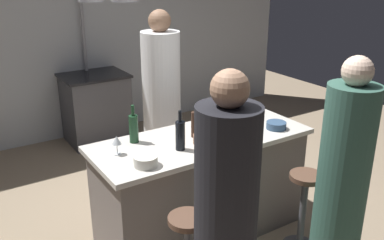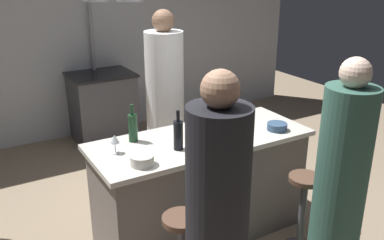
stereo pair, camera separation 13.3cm
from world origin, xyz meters
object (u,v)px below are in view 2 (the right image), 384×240
object	(u,v)px
wine_glass_near_left_guest	(197,114)
wine_glass_near_right_guest	(202,139)
guest_right	(340,186)
chef	(165,107)
mixing_bowl_blue	(277,127)
mixing_bowl_ceramic	(142,160)
bar_stool_right	(302,211)
guest_left	(217,227)
pepper_mill	(193,125)
wine_glass_by_chef	(115,140)
mixing_bowl_wooden	(205,139)
stove_range	(103,107)
wine_bottle_dark	(178,135)
wine_bottle_white	(219,120)
wine_bottle_green	(133,127)
wine_bottle_amber	(233,114)

from	to	relation	value
wine_glass_near_left_guest	wine_glass_near_right_guest	size ratio (longest dim) A/B	1.00
guest_right	wine_glass_near_left_guest	world-z (taller)	guest_right
guest_right	chef	bearing A→B (deg)	100.18
mixing_bowl_blue	mixing_bowl_ceramic	xyz separation A→B (m)	(-1.24, -0.03, 0.01)
bar_stool_right	guest_left	bearing A→B (deg)	-161.64
pepper_mill	mixing_bowl_ceramic	distance (m)	0.62
wine_glass_by_chef	mixing_bowl_wooden	distance (m)	0.70
stove_range	wine_bottle_dark	world-z (taller)	wine_bottle_dark
guest_left	wine_bottle_white	size ratio (longest dim) A/B	5.21
stove_range	wine_bottle_green	world-z (taller)	wine_bottle_green
stove_range	wine_glass_near_right_guest	distance (m)	2.75
chef	wine_bottle_amber	size ratio (longest dim) A/B	5.54
guest_right	mixing_bowl_ceramic	bearing A→B (deg)	146.66
chef	guest_left	xyz separation A→B (m)	(-0.67, -1.96, -0.04)
wine_bottle_amber	guest_right	bearing A→B (deg)	-78.22
stove_range	wine_bottle_amber	bearing A→B (deg)	-82.39
pepper_mill	wine_bottle_white	world-z (taller)	wine_bottle_white
wine_bottle_dark	mixing_bowl_blue	xyz separation A→B (m)	(0.90, -0.07, -0.09)
guest_left	wine_glass_near_right_guest	bearing A→B (deg)	64.86
wine_bottle_dark	mixing_bowl_ceramic	size ratio (longest dim) A/B	1.83
wine_bottle_green	mixing_bowl_blue	world-z (taller)	wine_bottle_green
guest_right	mixing_bowl_wooden	bearing A→B (deg)	123.63
chef	wine_glass_near_right_guest	distance (m)	1.28
chef	mixing_bowl_wooden	distance (m)	1.13
wine_glass_by_chef	mixing_bowl_ceramic	xyz separation A→B (m)	(0.09, -0.28, -0.07)
guest_left	guest_right	distance (m)	1.02
wine_glass_by_chef	wine_glass_near_left_guest	bearing A→B (deg)	12.46
wine_bottle_green	wine_bottle_dark	bearing A→B (deg)	-53.89
stove_range	wine_bottle_white	xyz separation A→B (m)	(0.15, -2.47, 0.58)
wine_bottle_amber	mixing_bowl_ceramic	bearing A→B (deg)	-165.48
pepper_mill	mixing_bowl_blue	distance (m)	0.72
chef	mixing_bowl_blue	world-z (taller)	chef
guest_right	mixing_bowl_ceramic	world-z (taller)	guest_right
mixing_bowl_blue	wine_bottle_green	bearing A→B (deg)	161.03
wine_glass_near_left_guest	wine_bottle_white	bearing A→B (deg)	-80.93
mixing_bowl_wooden	wine_bottle_white	bearing A→B (deg)	26.94
wine_glass_near_left_guest	mixing_bowl_wooden	size ratio (longest dim) A/B	0.70
chef	wine_bottle_white	distance (m)	1.04
guest_right	guest_left	bearing A→B (deg)	-179.86
wine_glass_near_right_guest	wine_bottle_dark	bearing A→B (deg)	135.58
wine_bottle_green	mixing_bowl_wooden	size ratio (longest dim) A/B	1.45
stove_range	guest_right	distance (m)	3.47
wine_bottle_green	mixing_bowl_wooden	world-z (taller)	wine_bottle_green
wine_bottle_amber	wine_glass_near_right_guest	size ratio (longest dim) A/B	2.23
wine_bottle_white	mixing_bowl_wooden	xyz separation A→B (m)	(-0.18, -0.09, -0.10)
chef	wine_bottle_amber	distance (m)	1.00
chef	mixing_bowl_ceramic	distance (m)	1.45
chef	guest_right	bearing A→B (deg)	-79.82
bar_stool_right	wine_bottle_dark	size ratio (longest dim) A/B	2.22
pepper_mill	mixing_bowl_blue	xyz separation A→B (m)	(0.68, -0.22, -0.08)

